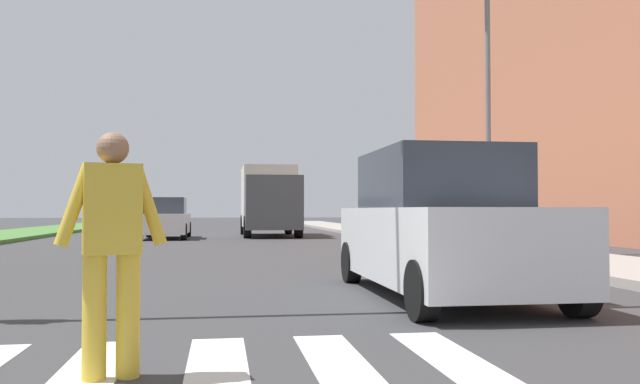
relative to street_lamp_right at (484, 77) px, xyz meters
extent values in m
plane|color=#38383A|center=(-7.65, 12.86, -4.59)|extent=(140.00, 140.00, 0.00)
cube|color=silver|center=(-7.65, -11.13, -4.59)|extent=(0.45, 2.20, 0.01)
cube|color=silver|center=(-6.75, -11.13, -4.59)|extent=(0.45, 2.20, 0.01)
cube|color=silver|center=(-5.85, -11.13, -4.59)|extent=(0.45, 2.20, 0.01)
cube|color=silver|center=(-4.95, -11.13, -4.59)|extent=(0.45, 2.20, 0.01)
cube|color=#9E9991|center=(0.60, 10.86, -4.52)|extent=(3.00, 64.00, 0.15)
cylinder|color=slate|center=(0.10, 0.00, -0.69)|extent=(0.14, 0.14, 7.50)
cylinder|color=gold|center=(-7.36, -11.29, -4.17)|extent=(0.19, 0.19, 0.85)
cylinder|color=gold|center=(-7.57, -11.34, -4.17)|extent=(0.19, 0.19, 0.85)
cube|color=gold|center=(-7.46, -11.32, -3.43)|extent=(0.43, 0.32, 0.62)
cylinder|color=gold|center=(-7.23, -11.26, -3.40)|extent=(0.28, 0.15, 0.58)
cylinder|color=gold|center=(-7.70, -11.37, -3.40)|extent=(0.28, 0.15, 0.58)
sphere|color=#8C664C|center=(-7.46, -11.32, -3.01)|extent=(0.27, 0.27, 0.22)
cube|color=silver|center=(-3.79, -7.58, -3.89)|extent=(1.90, 4.60, 0.96)
cube|color=#2D333D|center=(-3.80, -7.35, -3.02)|extent=(1.67, 2.53, 0.79)
cylinder|color=black|center=(-2.92, -9.43, -4.27)|extent=(0.22, 0.64, 0.64)
cylinder|color=black|center=(-4.66, -9.43, -4.27)|extent=(0.22, 0.64, 0.64)
cylinder|color=black|center=(-2.93, -5.73, -4.27)|extent=(0.22, 0.64, 0.64)
cylinder|color=black|center=(-4.67, -5.73, -4.27)|extent=(0.22, 0.64, 0.64)
cube|color=silver|center=(-8.94, 10.99, -3.98)|extent=(1.80, 4.23, 0.78)
cube|color=#2D333D|center=(-8.94, 10.78, -3.27)|extent=(1.58, 1.90, 0.64)
cylinder|color=black|center=(-9.76, 12.65, -4.27)|extent=(0.22, 0.64, 0.64)
cylinder|color=black|center=(-8.12, 12.65, -4.27)|extent=(0.22, 0.64, 0.64)
cylinder|color=black|center=(-9.76, 9.32, -4.27)|extent=(0.22, 0.64, 0.64)
cylinder|color=black|center=(-8.12, 9.32, -4.27)|extent=(0.22, 0.64, 0.64)
cube|color=#474C51|center=(-4.61, 10.78, -3.14)|extent=(2.30, 2.00, 2.20)
cube|color=beige|center=(-4.61, 13.88, -2.84)|extent=(2.30, 4.20, 2.70)
cylinder|color=black|center=(-3.56, 10.78, -4.14)|extent=(0.30, 0.90, 0.90)
cylinder|color=black|center=(-5.66, 10.78, -4.14)|extent=(0.30, 0.90, 0.90)
cylinder|color=black|center=(-3.56, 14.93, -4.14)|extent=(0.30, 0.90, 0.90)
cylinder|color=black|center=(-5.66, 14.93, -4.14)|extent=(0.30, 0.90, 0.90)
camera|label=1|loc=(-6.72, -15.97, -3.44)|focal=36.67mm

